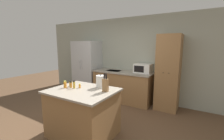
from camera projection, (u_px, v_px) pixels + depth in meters
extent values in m
plane|color=brown|center=(89.00, 133.00, 3.00)|extent=(14.00, 14.00, 0.00)
cube|color=#9EA393|center=(135.00, 59.00, 4.76)|extent=(7.20, 0.06, 2.60)
cube|color=#B7BABC|center=(87.00, 68.00, 5.37)|extent=(0.90, 0.65, 1.87)
cylinder|color=silver|center=(80.00, 65.00, 5.07)|extent=(0.02, 0.02, 0.30)
cylinder|color=silver|center=(81.00, 65.00, 5.03)|extent=(0.02, 0.02, 0.30)
cube|color=olive|center=(123.00, 87.00, 4.71)|extent=(1.81, 0.68, 0.89)
cube|color=gray|center=(123.00, 72.00, 4.63)|extent=(1.85, 0.72, 0.03)
cube|color=#9EA0A3|center=(114.00, 71.00, 4.79)|extent=(0.44, 0.34, 0.01)
cube|color=olive|center=(168.00, 73.00, 3.99)|extent=(0.58, 0.57, 2.01)
sphere|color=black|center=(163.00, 73.00, 3.77)|extent=(0.02, 0.02, 0.02)
sphere|color=black|center=(169.00, 73.00, 3.70)|extent=(0.02, 0.02, 0.02)
cube|color=olive|center=(83.00, 113.00, 2.88)|extent=(1.17, 0.92, 0.87)
cube|color=gray|center=(82.00, 91.00, 2.81)|extent=(1.23, 0.98, 0.03)
cube|color=white|center=(143.00, 68.00, 4.41)|extent=(0.49, 0.39, 0.26)
cube|color=black|center=(139.00, 69.00, 4.27)|extent=(0.29, 0.01, 0.18)
cube|color=olive|center=(105.00, 85.00, 2.68)|extent=(0.10, 0.07, 0.24)
cylinder|color=black|center=(104.00, 77.00, 2.67)|extent=(0.02, 0.02, 0.08)
cylinder|color=black|center=(105.00, 76.00, 2.65)|extent=(0.02, 0.02, 0.10)
cylinder|color=black|center=(106.00, 76.00, 2.65)|extent=(0.02, 0.02, 0.10)
cylinder|color=black|center=(107.00, 77.00, 2.63)|extent=(0.02, 0.02, 0.09)
cylinder|color=orange|center=(80.00, 86.00, 2.93)|extent=(0.04, 0.04, 0.07)
cylinder|color=#E5DB4C|center=(80.00, 84.00, 2.92)|extent=(0.03, 0.03, 0.02)
cylinder|color=orange|center=(71.00, 85.00, 2.95)|extent=(0.04, 0.04, 0.10)
cylinder|color=black|center=(71.00, 82.00, 2.94)|extent=(0.03, 0.03, 0.02)
cylinder|color=orange|center=(65.00, 85.00, 2.93)|extent=(0.06, 0.06, 0.12)
cylinder|color=#E5DB4C|center=(65.00, 81.00, 2.92)|extent=(0.04, 0.04, 0.03)
cylinder|color=gold|center=(71.00, 84.00, 3.03)|extent=(0.06, 0.06, 0.10)
cylinder|color=black|center=(71.00, 81.00, 3.02)|extent=(0.04, 0.04, 0.02)
cylinder|color=gold|center=(74.00, 85.00, 2.90)|extent=(0.04, 0.04, 0.13)
cylinder|color=black|center=(74.00, 81.00, 2.89)|extent=(0.03, 0.03, 0.03)
cylinder|color=white|center=(101.00, 81.00, 2.95)|extent=(0.18, 0.18, 0.24)
sphere|color=#262628|center=(101.00, 75.00, 2.93)|extent=(0.02, 0.02, 0.02)
cylinder|color=red|center=(76.00, 86.00, 5.78)|extent=(0.12, 0.12, 0.34)
cylinder|color=black|center=(76.00, 81.00, 5.74)|extent=(0.05, 0.05, 0.06)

